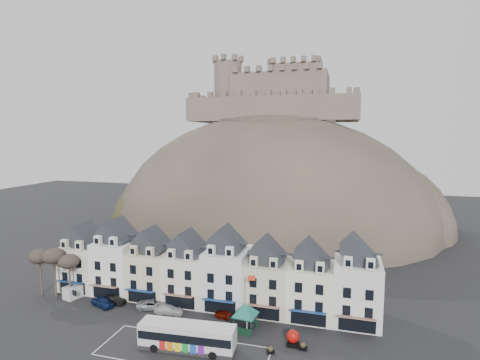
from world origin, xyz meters
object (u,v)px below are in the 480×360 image
red_buoy (293,338)px  car_white (169,310)px  white_van (78,290)px  car_maroon (226,315)px  bus (187,336)px  car_charcoal (242,321)px  bus_shelter (245,310)px  flagpole (248,298)px  car_black (113,300)px  car_navy (102,302)px  car_silver (153,305)px

red_buoy → car_white: size_ratio=0.47×
white_van → car_maroon: white_van is taller
bus → car_charcoal: bus is taller
bus_shelter → flagpole: bearing=27.6°
flagpole → white_van: flagpole is taller
bus → car_maroon: bearing=71.6°
flagpole → car_black: bearing=174.6°
car_navy → car_black: bearing=-23.1°
bus → car_white: (-6.81, 8.41, -1.31)m
bus_shelter → car_white: (-12.86, 1.69, -2.52)m
red_buoy → flagpole: flagpole is taller
car_navy → car_maroon: 20.85m
white_van → bus_shelter: bearing=8.8°
bus_shelter → red_buoy: (7.04, -1.97, -2.08)m
red_buoy → car_navy: 31.65m
bus → car_maroon: size_ratio=3.53×
bus_shelter → car_silver: size_ratio=1.29×
car_white → car_charcoal: (12.01, -0.32, 0.01)m
red_buoy → car_charcoal: red_buoy is taller
car_navy → car_white: bearing=-66.2°
flagpole → car_silver: flagpole is taller
car_navy → car_charcoal: 23.62m
bus_shelter → white_van: (-31.10, 3.44, -2.11)m
bus → car_white: bus is taller
bus → car_navy: bearing=153.2°
car_navy → car_black: (1.20, 1.25, -0.08)m
white_van → car_white: (18.25, -1.75, -0.41)m
bus → flagpole: (6.33, 6.83, 2.87)m
car_maroon → bus_shelter: bearing=-112.3°
car_black → red_buoy: bearing=-95.5°
bus_shelter → car_black: 23.51m
white_van → car_navy: size_ratio=1.14×
bus → car_maroon: bus is taller
car_silver → car_charcoal: (15.33, -1.18, -0.03)m
bus → car_silver: bus is taller
bus_shelter → car_charcoal: 2.98m
car_navy → flagpole: bearing=-71.6°
bus_shelter → red_buoy: size_ratio=2.98×
red_buoy → car_silver: bearing=169.0°
flagpole → car_navy: bearing=177.8°
bus → car_black: (-17.21, 9.03, -1.30)m
flagpole → car_silver: size_ratio=1.71×
car_white → car_maroon: car_white is taller
car_white → car_charcoal: bearing=-100.2°
flagpole → bus: bearing=-132.8°
car_black → car_white: size_ratio=0.90×
red_buoy → flagpole: (-6.76, 2.08, 3.74)m
flagpole → car_maroon: flagpole is taller
car_black → car_maroon: car_black is taller
white_van → car_maroon: size_ratio=1.39×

